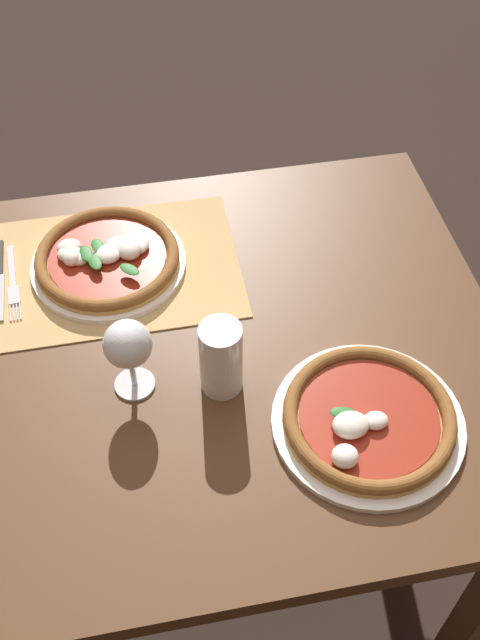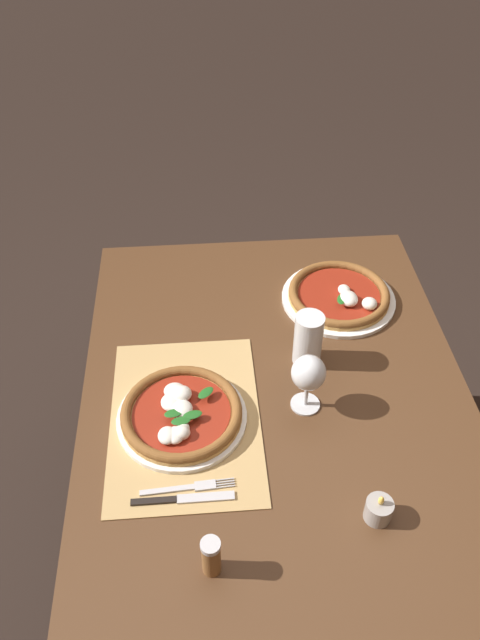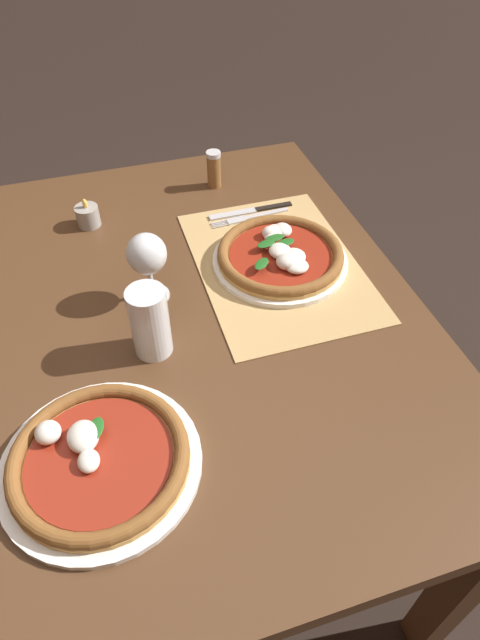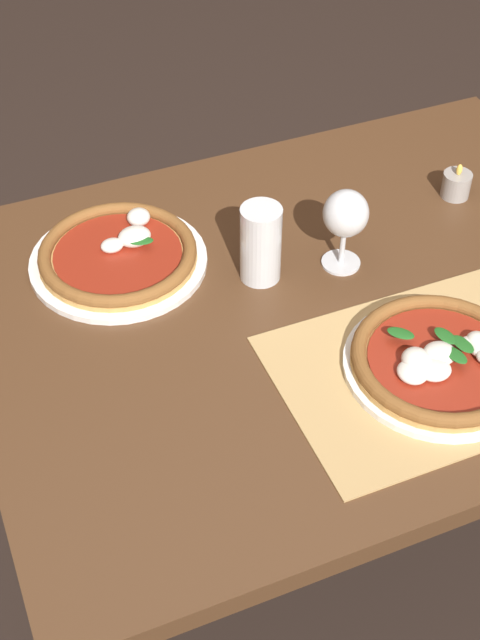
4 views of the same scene
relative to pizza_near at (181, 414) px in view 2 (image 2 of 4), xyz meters
name	(u,v)px [view 2 (image 2 of 4)]	position (x,y,z in m)	size (l,w,h in m)	color
ground_plane	(267,538)	(-0.08, 0.23, -0.76)	(24.00, 24.00, 0.00)	black
dining_table	(274,415)	(-0.08, 0.23, -0.13)	(1.22, 0.94, 0.74)	#4C301C
paper_placemat	(185,418)	(0.00, 0.01, -0.02)	(0.50, 0.35, 0.00)	tan
pizza_near	(181,414)	(0.00, 0.00, 0.00)	(0.30, 0.30, 0.05)	white
pizza_far	(339,295)	(-0.39, 0.45, 0.00)	(0.32, 0.32, 0.05)	white
wine_glass	(308,375)	(-0.02, 0.29, 0.08)	(0.08, 0.08, 0.16)	silver
pint_glass	(308,340)	(-0.17, 0.32, 0.05)	(0.07, 0.07, 0.15)	silver
fork	(188,487)	(0.18, 0.01, -0.02)	(0.03, 0.20, 0.00)	#B7B7BC
knife	(183,499)	(0.21, 0.00, -0.02)	(0.02, 0.22, 0.01)	black
votive_candle	(378,510)	(0.28, 0.39, 0.00)	(0.06, 0.06, 0.07)	gray
pepper_shaker	(211,556)	(0.36, 0.05, 0.03)	(0.04, 0.04, 0.10)	brown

